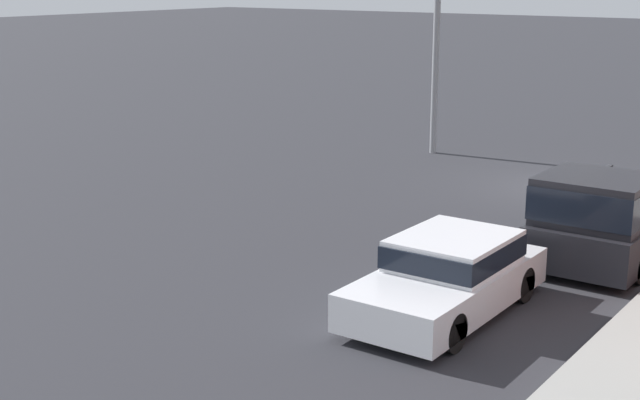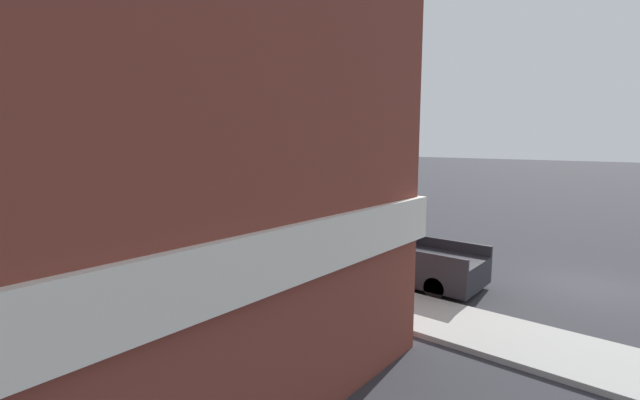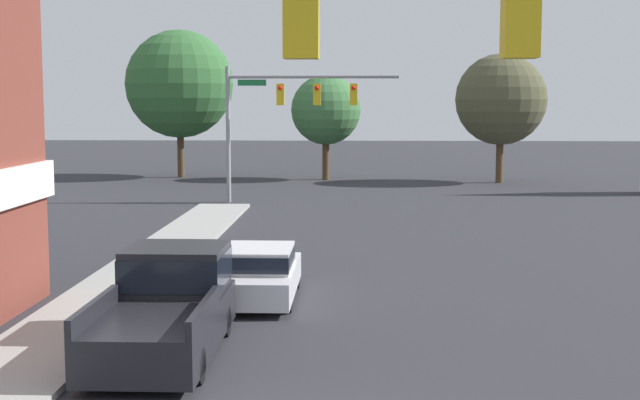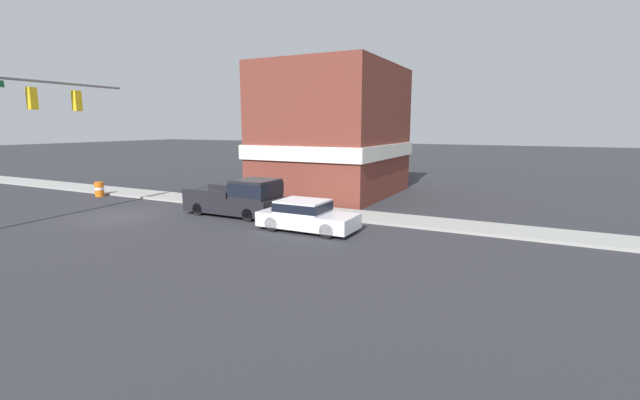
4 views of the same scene
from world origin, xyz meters
TOP-DOWN VIEW (x-y plane):
  - near_signal_assembly at (2.82, -2.48)m, footprint 8.06×0.49m
  - far_signal_assembly at (-2.84, 31.93)m, footprint 8.48×0.49m
  - car_lead at (-1.93, 10.21)m, footprint 1.91×4.45m
  - pickup_truck_parked at (-3.23, 5.66)m, footprint 2.15×5.26m
  - backdrop_tree_left_far at (-10.96, 46.01)m, footprint 7.00×7.00m
  - backdrop_tree_left_mid at (-1.40, 44.66)m, footprint 4.40×4.40m
  - backdrop_tree_center at (9.31, 43.02)m, footprint 5.55×5.55m

SIDE VIEW (x-z plane):
  - car_lead at x=-1.93m, z-range 0.04..1.42m
  - pickup_truck_parked at x=-3.23m, z-range -0.02..1.95m
  - backdrop_tree_left_mid at x=-1.40m, z-range 1.10..7.73m
  - far_signal_assembly at x=-2.84m, z-range 1.61..8.29m
  - backdrop_tree_center at x=9.31m, z-range 1.15..9.01m
  - near_signal_assembly at x=2.82m, z-range 1.68..9.03m
  - backdrop_tree_left_far at x=-10.96m, z-range 1.29..10.87m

